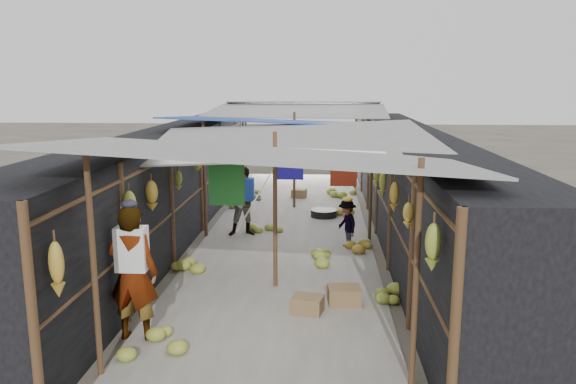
% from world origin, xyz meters
% --- Properties ---
extents(ground, '(80.00, 80.00, 0.00)m').
position_xyz_m(ground, '(0.00, 0.00, 0.00)').
color(ground, '#6B6356').
rests_on(ground, ground).
extents(aisle_slab, '(3.60, 16.00, 0.02)m').
position_xyz_m(aisle_slab, '(0.00, 6.50, 0.01)').
color(aisle_slab, '#9E998E').
rests_on(aisle_slab, ground).
extents(stall_left, '(1.40, 15.00, 2.30)m').
position_xyz_m(stall_left, '(-2.70, 6.50, 1.15)').
color(stall_left, black).
rests_on(stall_left, ground).
extents(stall_right, '(1.40, 15.00, 2.30)m').
position_xyz_m(stall_right, '(2.70, 6.50, 1.15)').
color(stall_right, black).
rests_on(stall_right, ground).
extents(crate_near, '(0.52, 0.43, 0.29)m').
position_xyz_m(crate_near, '(1.12, 2.29, 0.15)').
color(crate_near, olive).
rests_on(crate_near, ground).
extents(crate_mid, '(0.51, 0.45, 0.27)m').
position_xyz_m(crate_mid, '(0.57, 1.94, 0.13)').
color(crate_mid, olive).
rests_on(crate_mid, ground).
extents(crate_back, '(0.47, 0.41, 0.27)m').
position_xyz_m(crate_back, '(0.08, 10.31, 0.13)').
color(crate_back, olive).
rests_on(crate_back, ground).
extents(black_basin, '(0.67, 0.67, 0.20)m').
position_xyz_m(black_basin, '(0.81, 7.98, 0.10)').
color(black_basin, black).
rests_on(black_basin, ground).
extents(vendor_elderly, '(0.71, 0.50, 1.83)m').
position_xyz_m(vendor_elderly, '(-1.70, 0.97, 0.92)').
color(vendor_elderly, white).
rests_on(vendor_elderly, ground).
extents(shopper_blue, '(0.84, 0.70, 1.55)m').
position_xyz_m(shopper_blue, '(-0.95, 6.14, 0.77)').
color(shopper_blue, '#1F529D').
rests_on(shopper_blue, ground).
extents(vendor_seated, '(0.60, 0.75, 1.01)m').
position_xyz_m(vendor_seated, '(1.28, 5.36, 0.51)').
color(vendor_seated, '#544D49').
rests_on(vendor_seated, ground).
extents(market_canopy, '(5.62, 15.20, 2.77)m').
position_xyz_m(market_canopy, '(0.03, 6.83, 2.40)').
color(market_canopy, brown).
rests_on(market_canopy, ground).
extents(hanging_bananas, '(3.95, 14.37, 0.78)m').
position_xyz_m(hanging_bananas, '(-0.20, 6.78, 1.65)').
color(hanging_bananas, '#AE8B2C').
rests_on(hanging_bananas, ground).
extents(floor_bananas, '(3.92, 10.86, 0.35)m').
position_xyz_m(floor_bananas, '(-0.06, 6.14, 0.16)').
color(floor_bananas, olive).
rests_on(floor_bananas, ground).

